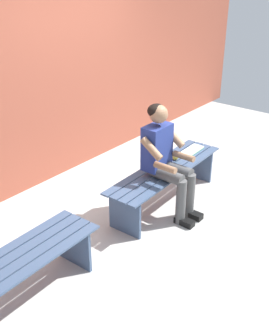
{
  "coord_description": "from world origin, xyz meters",
  "views": [
    {
      "loc": [
        3.54,
        2.38,
        2.6
      ],
      "look_at": [
        0.77,
        0.15,
        0.81
      ],
      "focal_mm": 43.99,
      "sensor_mm": 36.0,
      "label": 1
    }
  ],
  "objects_px": {
    "bench_near": "(166,176)",
    "apple": "(175,157)",
    "bench_far": "(7,277)",
    "person_seated": "(166,157)",
    "book_open": "(191,151)"
  },
  "relations": [
    {
      "from": "bench_far",
      "to": "person_seated",
      "type": "bearing_deg",
      "value": 177.16
    },
    {
      "from": "bench_near",
      "to": "bench_far",
      "type": "height_order",
      "value": "same"
    },
    {
      "from": "book_open",
      "to": "bench_far",
      "type": "bearing_deg",
      "value": -1.33
    },
    {
      "from": "bench_far",
      "to": "person_seated",
      "type": "distance_m",
      "value": 2.07
    },
    {
      "from": "book_open",
      "to": "person_seated",
      "type": "bearing_deg",
      "value": 7.52
    },
    {
      "from": "bench_near",
      "to": "bench_far",
      "type": "relative_size",
      "value": 1.04
    },
    {
      "from": "bench_near",
      "to": "person_seated",
      "type": "distance_m",
      "value": 0.4
    },
    {
      "from": "bench_near",
      "to": "apple",
      "type": "relative_size",
      "value": 24.34
    },
    {
      "from": "bench_far",
      "to": "person_seated",
      "type": "height_order",
      "value": "person_seated"
    },
    {
      "from": "apple",
      "to": "bench_far",
      "type": "bearing_deg",
      "value": 1.03
    },
    {
      "from": "bench_near",
      "to": "apple",
      "type": "distance_m",
      "value": 0.29
    },
    {
      "from": "person_seated",
      "to": "apple",
      "type": "xyz_separation_m",
      "value": [
        -0.42,
        -0.15,
        -0.2
      ]
    },
    {
      "from": "apple",
      "to": "bench_near",
      "type": "bearing_deg",
      "value": 9.94
    },
    {
      "from": "bench_far",
      "to": "person_seated",
      "type": "xyz_separation_m",
      "value": [
        -2.04,
        0.1,
        0.35
      ]
    },
    {
      "from": "bench_near",
      "to": "book_open",
      "type": "distance_m",
      "value": 0.58
    }
  ]
}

